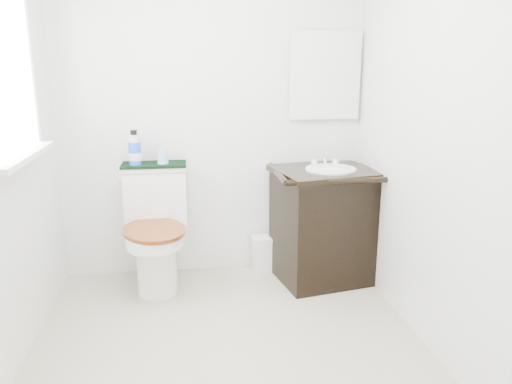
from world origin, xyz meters
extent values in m
plane|color=#B7B193|center=(0.00, 0.00, 0.00)|extent=(2.40, 2.40, 0.00)
plane|color=silver|center=(0.00, 1.20, 1.20)|extent=(2.40, 0.00, 2.40)
plane|color=silver|center=(0.00, -1.20, 1.20)|extent=(2.40, 0.00, 2.40)
plane|color=silver|center=(1.10, 0.00, 1.20)|extent=(0.00, 2.40, 2.40)
cube|color=white|center=(-1.07, 0.25, 1.55)|extent=(0.02, 0.70, 0.90)
cube|color=silver|center=(0.82, 1.18, 1.45)|extent=(0.50, 0.02, 0.60)
cylinder|color=white|center=(-0.42, 0.82, 0.21)|extent=(0.27, 0.27, 0.42)
cube|color=white|center=(-0.42, 1.07, 0.21)|extent=(0.27, 0.28, 0.42)
cube|color=white|center=(-0.42, 1.09, 0.61)|extent=(0.44, 0.18, 0.39)
cube|color=white|center=(-0.42, 1.09, 0.83)|extent=(0.46, 0.20, 0.03)
cylinder|color=white|center=(-0.42, 0.78, 0.42)|extent=(0.39, 0.39, 0.08)
cylinder|color=maroon|center=(-0.42, 0.78, 0.47)|extent=(0.49, 0.49, 0.03)
cube|color=black|center=(0.77, 0.90, 0.39)|extent=(0.73, 0.65, 0.78)
cube|color=black|center=(0.77, 0.90, 0.80)|extent=(0.77, 0.69, 0.04)
cylinder|color=white|center=(0.80, 0.88, 0.83)|extent=(0.35, 0.35, 0.01)
ellipsoid|color=white|center=(0.80, 0.87, 0.77)|extent=(0.30, 0.30, 0.15)
cylinder|color=silver|center=(0.80, 1.02, 0.87)|extent=(0.02, 0.02, 0.10)
cube|color=white|center=(0.36, 1.10, 0.12)|extent=(0.17, 0.14, 0.24)
cube|color=white|center=(0.36, 1.10, 0.25)|extent=(0.19, 0.15, 0.03)
cube|color=black|center=(-0.42, 1.09, 0.85)|extent=(0.45, 0.22, 0.02)
cylinder|color=blue|center=(-0.55, 1.06, 0.94)|extent=(0.08, 0.08, 0.16)
cylinder|color=silver|center=(-0.55, 1.06, 1.04)|extent=(0.08, 0.08, 0.05)
cylinder|color=black|center=(-0.55, 1.06, 1.08)|extent=(0.05, 0.05, 0.03)
cone|color=#93BCF1|center=(-0.36, 1.08, 0.91)|extent=(0.08, 0.08, 0.10)
ellipsoid|color=#166D6B|center=(0.72, 1.03, 0.83)|extent=(0.07, 0.04, 0.02)
camera|label=1|loc=(-0.20, -2.41, 1.55)|focal=35.00mm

